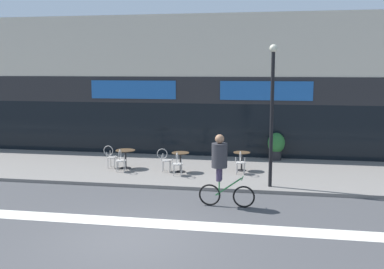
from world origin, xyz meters
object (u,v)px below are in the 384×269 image
(bistro_table_2, at_px, (242,158))
(cafe_chair_2_near, at_px, (241,161))
(cafe_chair_1_near, at_px, (177,162))
(bistro_table_1, at_px, (180,158))
(cafe_chair_0_side, at_px, (111,155))
(lamp_post, at_px, (272,105))
(cyclist_0, at_px, (221,164))
(cafe_chair_0_near, at_px, (121,159))
(cafe_chair_1_side, at_px, (165,158))
(planter_pot, at_px, (276,145))
(bistro_table_0, at_px, (125,155))

(bistro_table_2, distance_m, cafe_chair_2_near, 0.63)
(bistro_table_2, distance_m, cafe_chair_1_near, 2.64)
(bistro_table_1, distance_m, cafe_chair_1_near, 0.63)
(cafe_chair_2_near, bearing_deg, cafe_chair_0_side, 89.71)
(lamp_post, distance_m, cyclist_0, 3.01)
(bistro_table_1, height_order, cafe_chair_0_near, cafe_chair_0_near)
(cafe_chair_1_near, relative_size, lamp_post, 0.19)
(cafe_chair_0_side, relative_size, cyclist_0, 0.41)
(cafe_chair_0_near, relative_size, cafe_chair_0_side, 1.00)
(cafe_chair_1_near, bearing_deg, bistro_table_1, -3.55)
(bistro_table_1, relative_size, cafe_chair_2_near, 0.85)
(cafe_chair_0_near, bearing_deg, bistro_table_1, -87.89)
(bistro_table_2, height_order, cafe_chair_1_near, cafe_chair_1_near)
(lamp_post, bearing_deg, cafe_chair_1_side, 158.84)
(cafe_chair_2_near, relative_size, cyclist_0, 0.41)
(bistro_table_1, height_order, bistro_table_2, bistro_table_1)
(bistro_table_1, relative_size, cafe_chair_0_side, 0.85)
(lamp_post, bearing_deg, cafe_chair_0_near, 168.19)
(bistro_table_1, relative_size, lamp_post, 0.16)
(planter_pot, bearing_deg, cafe_chair_0_near, -150.52)
(cafe_chair_1_side, bearing_deg, cafe_chair_0_near, -172.82)
(cafe_chair_1_side, xyz_separation_m, lamp_post, (4.05, -1.57, 2.25))
(bistro_table_2, relative_size, cafe_chair_2_near, 0.81)
(cafe_chair_1_near, distance_m, cafe_chair_2_near, 2.39)
(bistro_table_0, height_order, bistro_table_2, bistro_table_0)
(cafe_chair_1_side, bearing_deg, lamp_post, -26.63)
(planter_pot, bearing_deg, bistro_table_2, -120.09)
(lamp_post, relative_size, cyclist_0, 2.18)
(cafe_chair_0_side, xyz_separation_m, cafe_chair_2_near, (5.23, -0.22, 0.00))
(cafe_chair_0_near, xyz_separation_m, cafe_chair_1_near, (2.29, -0.25, 0.00))
(cafe_chair_2_near, height_order, lamp_post, lamp_post)
(bistro_table_0, distance_m, cafe_chair_0_side, 0.63)
(bistro_table_0, distance_m, cafe_chair_2_near, 4.61)
(cafe_chair_1_side, distance_m, planter_pot, 5.22)
(cafe_chair_0_side, relative_size, cafe_chair_1_near, 1.00)
(cafe_chair_0_near, bearing_deg, cafe_chair_0_side, 37.93)
(cafe_chair_1_near, bearing_deg, cyclist_0, -151.31)
(cyclist_0, bearing_deg, cafe_chair_0_side, 142.52)
(cyclist_0, bearing_deg, bistro_table_1, 119.46)
(bistro_table_0, relative_size, bistro_table_2, 1.06)
(planter_pot, bearing_deg, bistro_table_0, -155.33)
(cafe_chair_0_side, xyz_separation_m, cyclist_0, (4.89, -3.93, 0.67))
(cafe_chair_0_near, height_order, cyclist_0, cyclist_0)
(cafe_chair_0_near, relative_size, lamp_post, 0.19)
(bistro_table_0, relative_size, cafe_chair_1_side, 0.86)
(bistro_table_2, bearing_deg, bistro_table_1, -164.17)
(bistro_table_0, relative_size, cyclist_0, 0.36)
(bistro_table_2, relative_size, cafe_chair_0_side, 0.81)
(lamp_post, bearing_deg, bistro_table_0, 162.35)
(cafe_chair_0_side, bearing_deg, cafe_chair_0_near, -41.26)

